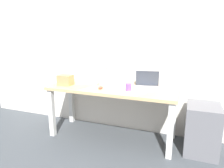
{
  "coord_description": "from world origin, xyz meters",
  "views": [
    {
      "loc": [
        0.98,
        -2.62,
        1.47
      ],
      "look_at": [
        0.0,
        0.0,
        0.8
      ],
      "focal_mm": 32.9,
      "sensor_mm": 36.0,
      "label": 1
    }
  ],
  "objects_px": {
    "beer_bottle": "(107,78)",
    "filing_cabinet": "(202,129)",
    "desk": "(112,95)",
    "computer_mouse": "(101,88)",
    "laptop_left": "(90,80)",
    "cardboard_box": "(66,80)",
    "laptop_right": "(147,84)",
    "coffee_mug": "(129,87)"
  },
  "relations": [
    {
      "from": "desk",
      "to": "laptop_right",
      "type": "bearing_deg",
      "value": 17.56
    },
    {
      "from": "laptop_right",
      "to": "filing_cabinet",
      "type": "xyz_separation_m",
      "value": [
        0.74,
        -0.13,
        -0.49
      ]
    },
    {
      "from": "laptop_left",
      "to": "laptop_right",
      "type": "distance_m",
      "value": 0.87
    },
    {
      "from": "desk",
      "to": "beer_bottle",
      "type": "xyz_separation_m",
      "value": [
        -0.14,
        0.16,
        0.2
      ]
    },
    {
      "from": "desk",
      "to": "laptop_left",
      "type": "distance_m",
      "value": 0.45
    },
    {
      "from": "beer_bottle",
      "to": "cardboard_box",
      "type": "distance_m",
      "value": 0.61
    },
    {
      "from": "desk",
      "to": "filing_cabinet",
      "type": "bearing_deg",
      "value": 0.87
    },
    {
      "from": "desk",
      "to": "filing_cabinet",
      "type": "relative_size",
      "value": 2.88
    },
    {
      "from": "desk",
      "to": "laptop_right",
      "type": "distance_m",
      "value": 0.51
    },
    {
      "from": "beer_bottle",
      "to": "filing_cabinet",
      "type": "distance_m",
      "value": 1.46
    },
    {
      "from": "beer_bottle",
      "to": "computer_mouse",
      "type": "relative_size",
      "value": 2.49
    },
    {
      "from": "desk",
      "to": "filing_cabinet",
      "type": "distance_m",
      "value": 1.25
    },
    {
      "from": "desk",
      "to": "computer_mouse",
      "type": "bearing_deg",
      "value": -134.15
    },
    {
      "from": "desk",
      "to": "computer_mouse",
      "type": "relative_size",
      "value": 18.08
    },
    {
      "from": "desk",
      "to": "filing_cabinet",
      "type": "xyz_separation_m",
      "value": [
        1.21,
        0.02,
        -0.33
      ]
    },
    {
      "from": "laptop_left",
      "to": "computer_mouse",
      "type": "height_order",
      "value": "laptop_left"
    },
    {
      "from": "beer_bottle",
      "to": "cardboard_box",
      "type": "relative_size",
      "value": 1.23
    },
    {
      "from": "laptop_right",
      "to": "filing_cabinet",
      "type": "distance_m",
      "value": 0.9
    },
    {
      "from": "laptop_right",
      "to": "beer_bottle",
      "type": "height_order",
      "value": "beer_bottle"
    },
    {
      "from": "cardboard_box",
      "to": "filing_cabinet",
      "type": "height_order",
      "value": "cardboard_box"
    },
    {
      "from": "computer_mouse",
      "to": "cardboard_box",
      "type": "height_order",
      "value": "cardboard_box"
    },
    {
      "from": "computer_mouse",
      "to": "beer_bottle",
      "type": "bearing_deg",
      "value": 90.35
    },
    {
      "from": "beer_bottle",
      "to": "filing_cabinet",
      "type": "bearing_deg",
      "value": -6.07
    },
    {
      "from": "laptop_right",
      "to": "coffee_mug",
      "type": "xyz_separation_m",
      "value": [
        -0.2,
        -0.22,
        -0.0
      ]
    },
    {
      "from": "laptop_right",
      "to": "computer_mouse",
      "type": "bearing_deg",
      "value": -155.1
    },
    {
      "from": "desk",
      "to": "beer_bottle",
      "type": "distance_m",
      "value": 0.3
    },
    {
      "from": "desk",
      "to": "laptop_left",
      "type": "relative_size",
      "value": 5.81
    },
    {
      "from": "laptop_right",
      "to": "laptop_left",
      "type": "bearing_deg",
      "value": -179.11
    },
    {
      "from": "computer_mouse",
      "to": "coffee_mug",
      "type": "bearing_deg",
      "value": 3.66
    },
    {
      "from": "beer_bottle",
      "to": "coffee_mug",
      "type": "relative_size",
      "value": 2.63
    },
    {
      "from": "beer_bottle",
      "to": "filing_cabinet",
      "type": "height_order",
      "value": "beer_bottle"
    },
    {
      "from": "computer_mouse",
      "to": "filing_cabinet",
      "type": "height_order",
      "value": "computer_mouse"
    },
    {
      "from": "filing_cabinet",
      "to": "laptop_right",
      "type": "bearing_deg",
      "value": 170.15
    },
    {
      "from": "cardboard_box",
      "to": "filing_cabinet",
      "type": "bearing_deg",
      "value": 3.7
    },
    {
      "from": "coffee_mug",
      "to": "filing_cabinet",
      "type": "distance_m",
      "value": 1.07
    },
    {
      "from": "laptop_left",
      "to": "cardboard_box",
      "type": "distance_m",
      "value": 0.37
    },
    {
      "from": "laptop_right",
      "to": "filing_cabinet",
      "type": "height_order",
      "value": "laptop_right"
    },
    {
      "from": "laptop_left",
      "to": "filing_cabinet",
      "type": "xyz_separation_m",
      "value": [
        1.61,
        -0.12,
        -0.48
      ]
    },
    {
      "from": "cardboard_box",
      "to": "laptop_left",
      "type": "bearing_deg",
      "value": 40.09
    },
    {
      "from": "beer_bottle",
      "to": "filing_cabinet",
      "type": "relative_size",
      "value": 0.4
    },
    {
      "from": "computer_mouse",
      "to": "laptop_left",
      "type": "bearing_deg",
      "value": 134.11
    },
    {
      "from": "filing_cabinet",
      "to": "laptop_left",
      "type": "bearing_deg",
      "value": 175.92
    }
  ]
}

